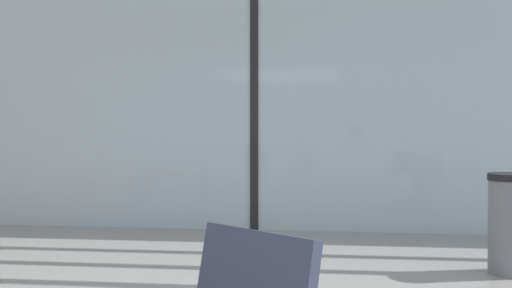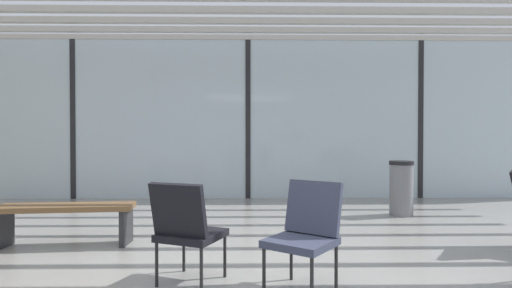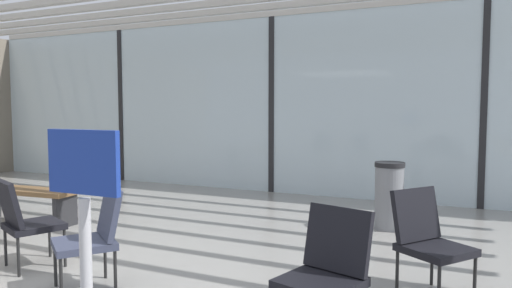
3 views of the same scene
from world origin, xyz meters
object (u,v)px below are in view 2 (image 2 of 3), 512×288
at_px(lounge_chair_4, 306,229).
at_px(trash_bin, 401,188).
at_px(parked_airplane, 250,111).
at_px(lounge_chair_3, 186,226).
at_px(waiting_bench, 65,214).

bearing_deg(lounge_chair_4, trash_bin, 94.45).
height_order(parked_airplane, trash_bin, parked_airplane).
height_order(lounge_chair_3, waiting_bench, lounge_chair_3).
xyz_separation_m(lounge_chair_3, trash_bin, (2.93, 3.02, -0.06)).
bearing_deg(parked_airplane, waiting_bench, -103.02).
relative_size(parked_airplane, trash_bin, 14.36).
relative_size(parked_airplane, lounge_chair_3, 14.18).
relative_size(lounge_chair_3, trash_bin, 1.01).
bearing_deg(lounge_chair_3, trash_bin, -111.38).
bearing_deg(trash_bin, lounge_chair_3, -134.16).
relative_size(lounge_chair_3, lounge_chair_4, 1.00).
bearing_deg(parked_airplane, lounge_chair_4, -87.66).
height_order(lounge_chair_4, trash_bin, lounge_chair_4).
bearing_deg(waiting_bench, lounge_chair_3, 135.54).
bearing_deg(lounge_chair_3, waiting_bench, -16.28).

